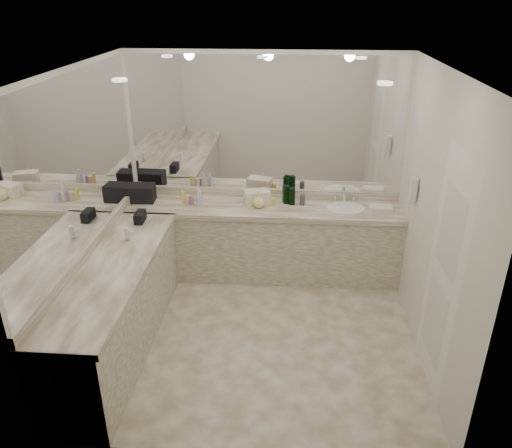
# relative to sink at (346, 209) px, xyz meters

# --- Properties ---
(floor) EXTENTS (3.20, 3.20, 0.00)m
(floor) POSITION_rel_sink_xyz_m (-0.95, -1.20, -0.90)
(floor) COLOR beige
(floor) RESTS_ON ground
(ceiling) EXTENTS (3.20, 3.20, 0.00)m
(ceiling) POSITION_rel_sink_xyz_m (-0.95, -1.20, 1.71)
(ceiling) COLOR white
(ceiling) RESTS_ON floor
(wall_back) EXTENTS (3.20, 0.02, 2.60)m
(wall_back) POSITION_rel_sink_xyz_m (-0.95, 0.30, 0.41)
(wall_back) COLOR silver
(wall_back) RESTS_ON floor
(wall_left) EXTENTS (0.02, 3.00, 2.60)m
(wall_left) POSITION_rel_sink_xyz_m (-2.55, -1.20, 0.41)
(wall_left) COLOR silver
(wall_left) RESTS_ON floor
(wall_right) EXTENTS (0.02, 3.00, 2.60)m
(wall_right) POSITION_rel_sink_xyz_m (0.65, -1.20, 0.41)
(wall_right) COLOR silver
(wall_right) RESTS_ON floor
(vanity_back_base) EXTENTS (3.20, 0.60, 0.84)m
(vanity_back_base) POSITION_rel_sink_xyz_m (-0.95, 0.00, -0.48)
(vanity_back_base) COLOR beige
(vanity_back_base) RESTS_ON floor
(vanity_back_top) EXTENTS (3.20, 0.64, 0.06)m
(vanity_back_top) POSITION_rel_sink_xyz_m (-0.95, -0.01, -0.03)
(vanity_back_top) COLOR beige
(vanity_back_top) RESTS_ON vanity_back_base
(vanity_left_base) EXTENTS (0.60, 2.40, 0.84)m
(vanity_left_base) POSITION_rel_sink_xyz_m (-2.25, -1.50, -0.48)
(vanity_left_base) COLOR beige
(vanity_left_base) RESTS_ON floor
(vanity_left_top) EXTENTS (0.64, 2.42, 0.06)m
(vanity_left_top) POSITION_rel_sink_xyz_m (-2.24, -1.50, -0.03)
(vanity_left_top) COLOR beige
(vanity_left_top) RESTS_ON vanity_left_base
(backsplash_back) EXTENTS (3.20, 0.04, 0.10)m
(backsplash_back) POSITION_rel_sink_xyz_m (-0.95, 0.28, 0.05)
(backsplash_back) COLOR beige
(backsplash_back) RESTS_ON vanity_back_top
(backsplash_left) EXTENTS (0.04, 3.00, 0.10)m
(backsplash_left) POSITION_rel_sink_xyz_m (-2.53, -1.20, 0.05)
(backsplash_left) COLOR beige
(backsplash_left) RESTS_ON vanity_left_top
(mirror_back) EXTENTS (3.12, 0.01, 1.55)m
(mirror_back) POSITION_rel_sink_xyz_m (-0.95, 0.29, 0.88)
(mirror_back) COLOR white
(mirror_back) RESTS_ON wall_back
(mirror_left) EXTENTS (0.01, 2.92, 1.55)m
(mirror_left) POSITION_rel_sink_xyz_m (-2.54, -1.20, 0.88)
(mirror_left) COLOR white
(mirror_left) RESTS_ON wall_left
(sink) EXTENTS (0.44, 0.44, 0.03)m
(sink) POSITION_rel_sink_xyz_m (0.00, 0.00, 0.00)
(sink) COLOR white
(sink) RESTS_ON vanity_back_top
(faucet) EXTENTS (0.24, 0.16, 0.14)m
(faucet) POSITION_rel_sink_xyz_m (0.00, 0.21, 0.07)
(faucet) COLOR silver
(faucet) RESTS_ON vanity_back_top
(wall_phone) EXTENTS (0.06, 0.10, 0.24)m
(wall_phone) POSITION_rel_sink_xyz_m (0.61, -0.50, 0.46)
(wall_phone) COLOR white
(wall_phone) RESTS_ON wall_right
(door) EXTENTS (0.02, 0.82, 2.10)m
(door) POSITION_rel_sink_xyz_m (0.64, -1.70, 0.16)
(door) COLOR white
(door) RESTS_ON wall_right
(black_toiletry_bag) EXTENTS (0.36, 0.24, 0.20)m
(black_toiletry_bag) POSITION_rel_sink_xyz_m (-2.42, 0.04, 0.11)
(black_toiletry_bag) COLOR black
(black_toiletry_bag) RESTS_ON vanity_back_top
(black_bag_spill) EXTENTS (0.10, 0.20, 0.11)m
(black_bag_spill) POSITION_rel_sink_xyz_m (-2.25, -0.54, 0.06)
(black_bag_spill) COLOR black
(black_bag_spill) RESTS_ON vanity_left_top
(cream_cosmetic_case) EXTENTS (0.33, 0.25, 0.17)m
(cream_cosmetic_case) POSITION_rel_sink_xyz_m (-1.03, 0.07, 0.09)
(cream_cosmetic_case) COLOR beige
(cream_cosmetic_case) RESTS_ON vanity_back_top
(hand_towel) EXTENTS (0.26, 0.17, 0.04)m
(hand_towel) POSITION_rel_sink_xyz_m (0.39, -0.00, 0.03)
(hand_towel) COLOR white
(hand_towel) RESTS_ON vanity_back_top
(lotion_left) EXTENTS (0.05, 0.05, 0.13)m
(lotion_left) POSITION_rel_sink_xyz_m (-2.25, -0.98, 0.07)
(lotion_left) COLOR white
(lotion_left) RESTS_ON vanity_left_top
(soap_bottle_a) EXTENTS (0.09, 0.09, 0.21)m
(soap_bottle_a) POSITION_rel_sink_xyz_m (-1.73, 0.08, 0.11)
(soap_bottle_a) COLOR beige
(soap_bottle_a) RESTS_ON vanity_back_top
(soap_bottle_b) EXTENTS (0.09, 0.09, 0.16)m
(soap_bottle_b) POSITION_rel_sink_xyz_m (-1.68, -0.05, 0.09)
(soap_bottle_b) COLOR silver
(soap_bottle_b) RESTS_ON vanity_back_top
(soap_bottle_c) EXTENTS (0.19, 0.19, 0.19)m
(soap_bottle_c) POSITION_rel_sink_xyz_m (-1.00, -0.05, 0.10)
(soap_bottle_c) COLOR #E3DD86
(soap_bottle_c) RESTS_ON vanity_back_top
(green_bottle_0) EXTENTS (0.06, 0.06, 0.22)m
(green_bottle_0) POSITION_rel_sink_xyz_m (-0.69, 0.10, 0.11)
(green_bottle_0) COLOR #10511B
(green_bottle_0) RESTS_ON vanity_back_top
(green_bottle_1) EXTENTS (0.07, 0.07, 0.20)m
(green_bottle_1) POSITION_rel_sink_xyz_m (-0.63, 0.08, 0.11)
(green_bottle_1) COLOR #10511B
(green_bottle_1) RESTS_ON vanity_back_top
(green_bottle_2) EXTENTS (0.07, 0.07, 0.21)m
(green_bottle_2) POSITION_rel_sink_xyz_m (-0.70, 0.14, 0.11)
(green_bottle_2) COLOR #10511B
(green_bottle_2) RESTS_ON vanity_back_top
(green_bottle_3) EXTENTS (0.07, 0.07, 0.19)m
(green_bottle_3) POSITION_rel_sink_xyz_m (-0.62, 0.07, 0.10)
(green_bottle_3) COLOR #10511B
(green_bottle_3) RESTS_ON vanity_back_top
(amenity_bottle_0) EXTENTS (0.06, 0.06, 0.12)m
(amenity_bottle_0) POSITION_rel_sink_xyz_m (-0.50, 0.07, 0.07)
(amenity_bottle_0) COLOR #3F3F4C
(amenity_bottle_0) RESTS_ON vanity_back_top
(amenity_bottle_1) EXTENTS (0.06, 0.06, 0.08)m
(amenity_bottle_1) POSITION_rel_sink_xyz_m (-0.85, 0.05, 0.05)
(amenity_bottle_1) COLOR #F2D84C
(amenity_bottle_1) RESTS_ON vanity_back_top
(amenity_bottle_2) EXTENTS (0.04, 0.04, 0.15)m
(amenity_bottle_2) POSITION_rel_sink_xyz_m (-1.90, 0.02, 0.08)
(amenity_bottle_2) COLOR #F2D84C
(amenity_bottle_2) RESTS_ON vanity_back_top
(amenity_bottle_3) EXTENTS (0.06, 0.06, 0.08)m
(amenity_bottle_3) POSITION_rel_sink_xyz_m (-1.15, 0.06, 0.05)
(amenity_bottle_3) COLOR #F2D84C
(amenity_bottle_3) RESTS_ON vanity_back_top
(amenity_bottle_4) EXTENTS (0.04, 0.04, 0.10)m
(amenity_bottle_4) POSITION_rel_sink_xyz_m (-1.79, -0.02, 0.06)
(amenity_bottle_4) COLOR #9966B2
(amenity_bottle_4) RESTS_ON vanity_back_top
(amenity_bottle_5) EXTENTS (0.06, 0.06, 0.11)m
(amenity_bottle_5) POSITION_rel_sink_xyz_m (-1.84, 0.00, 0.06)
(amenity_bottle_5) COLOR #E0B28C
(amenity_bottle_5) RESTS_ON vanity_back_top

